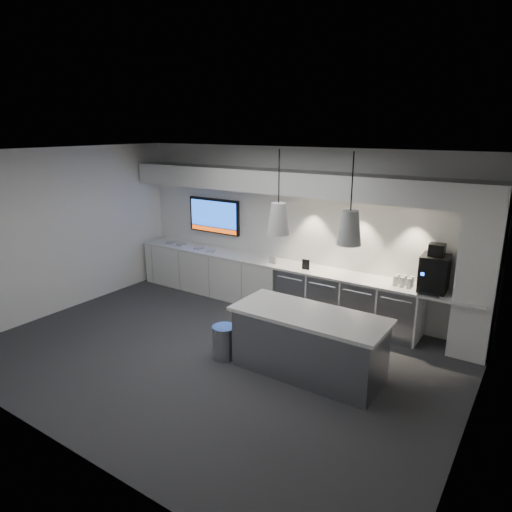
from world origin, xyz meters
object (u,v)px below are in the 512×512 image
Objects in this scene: bin at (224,342)px; coffee_machine at (434,272)px; island at (308,343)px; wall_tv at (214,216)px.

coffee_machine is at bearing 41.67° from bin.
wall_tv is at bearing 147.85° from island.
island is at bearing -32.51° from wall_tv.
wall_tv is at bearing 174.16° from coffee_machine.
wall_tv reaches higher than coffee_machine.
bin is (2.07, -2.40, -1.31)m from wall_tv.
wall_tv is 4.08m from island.
coffee_machine is at bearing 58.19° from island.
wall_tv is 1.68× the size of coffee_machine.
coffee_machine is at bearing -3.15° from wall_tv.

